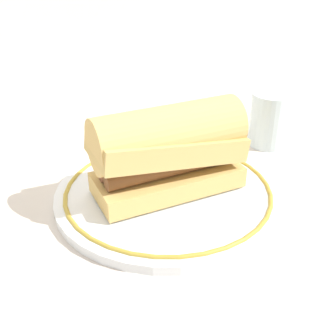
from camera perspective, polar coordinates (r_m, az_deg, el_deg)
ground_plane at (r=0.54m, az=-0.59°, el=-5.39°), size 1.50×1.50×0.00m
plate at (r=0.56m, az=0.00°, el=-3.34°), size 0.30×0.30×0.01m
sausage_sandwich at (r=0.52m, az=-0.00°, el=2.64°), size 0.19×0.09×0.11m
drinking_glass at (r=0.71m, az=13.71°, el=6.00°), size 0.07×0.07×0.09m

